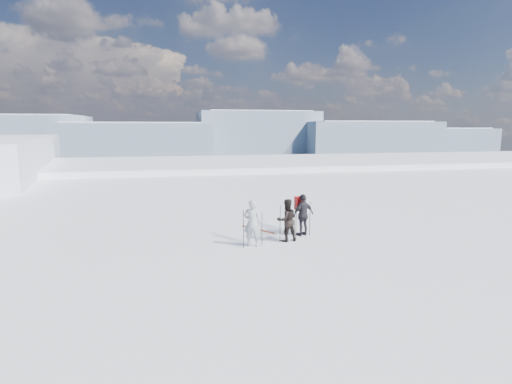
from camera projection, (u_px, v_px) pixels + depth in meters
lake_basin at (219, 227)px, 42.34m from camera, size 820.00×820.00×71.62m
far_mountain_range at (200, 137)px, 458.43m from camera, size 770.00×110.00×53.00m
skier_grey at (252, 223)px, 13.28m from camera, size 0.67×0.53×1.59m
skier_dark at (287, 220)px, 13.90m from camera, size 0.81×0.68×1.50m
skier_pack at (303, 215)px, 14.62m from camera, size 0.98×0.66×1.55m
backpack at (299, 187)px, 14.66m from camera, size 0.37×0.29×0.48m
ski_poles at (282, 223)px, 13.91m from camera, size 2.68×1.03×1.37m
skis_loose at (256, 230)px, 15.51m from camera, size 1.05×1.69×0.03m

